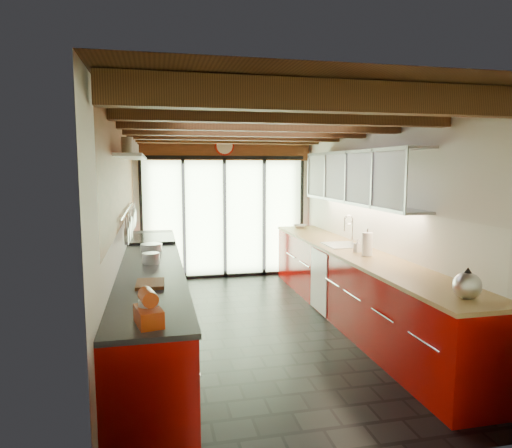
# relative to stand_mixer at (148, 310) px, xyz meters

# --- Properties ---
(ground) EXTENTS (5.50, 5.50, 0.00)m
(ground) POSITION_rel_stand_mixer_xyz_m (1.27, 2.24, -1.02)
(ground) COLOR black
(ground) RESTS_ON ground
(room_shell) EXTENTS (5.50, 5.50, 5.50)m
(room_shell) POSITION_rel_stand_mixer_xyz_m (1.27, 2.24, 0.63)
(room_shell) COLOR silver
(room_shell) RESTS_ON ground
(ceiling_beams) EXTENTS (3.14, 5.06, 4.90)m
(ceiling_beams) POSITION_rel_stand_mixer_xyz_m (1.27, 2.62, 1.44)
(ceiling_beams) COLOR #593316
(ceiling_beams) RESTS_ON ground
(glass_door) EXTENTS (2.95, 0.10, 2.90)m
(glass_door) POSITION_rel_stand_mixer_xyz_m (1.27, 4.94, 0.64)
(glass_door) COLOR #C6EAAD
(glass_door) RESTS_ON ground
(left_counter) EXTENTS (0.68, 5.00, 0.92)m
(left_counter) POSITION_rel_stand_mixer_xyz_m (-0.01, 2.24, -0.56)
(left_counter) COLOR #930703
(left_counter) RESTS_ON ground
(range_stove) EXTENTS (0.66, 0.90, 0.97)m
(range_stove) POSITION_rel_stand_mixer_xyz_m (-0.01, 3.69, -0.55)
(range_stove) COLOR silver
(range_stove) RESTS_ON ground
(right_counter) EXTENTS (0.68, 5.00, 0.92)m
(right_counter) POSITION_rel_stand_mixer_xyz_m (2.54, 2.24, -0.56)
(right_counter) COLOR #930703
(right_counter) RESTS_ON ground
(sink_assembly) EXTENTS (0.45, 0.52, 0.43)m
(sink_assembly) POSITION_rel_stand_mixer_xyz_m (2.56, 2.64, -0.06)
(sink_assembly) COLOR silver
(sink_assembly) RESTS_ON right_counter
(upper_cabinets_right) EXTENTS (0.34, 3.00, 3.00)m
(upper_cabinets_right) POSITION_rel_stand_mixer_xyz_m (2.70, 2.54, 0.83)
(upper_cabinets_right) COLOR silver
(upper_cabinets_right) RESTS_ON ground
(left_wall_fixtures) EXTENTS (0.28, 2.60, 0.96)m
(left_wall_fixtures) POSITION_rel_stand_mixer_xyz_m (-0.20, 2.54, 0.76)
(left_wall_fixtures) COLOR silver
(left_wall_fixtures) RESTS_ON ground
(stand_mixer) EXTENTS (0.21, 0.31, 0.25)m
(stand_mixer) POSITION_rel_stand_mixer_xyz_m (0.00, 0.00, 0.00)
(stand_mixer) COLOR #C13A0F
(stand_mixer) RESTS_ON left_counter
(pot_large) EXTENTS (0.24, 0.24, 0.12)m
(pot_large) POSITION_rel_stand_mixer_xyz_m (0.00, 2.01, -0.04)
(pot_large) COLOR silver
(pot_large) RESTS_ON left_counter
(pot_small) EXTENTS (0.33, 0.33, 0.10)m
(pot_small) POSITION_rel_stand_mixer_xyz_m (0.00, 2.74, -0.05)
(pot_small) COLOR silver
(pot_small) RESTS_ON left_counter
(cutting_board) EXTENTS (0.26, 0.36, 0.03)m
(cutting_board) POSITION_rel_stand_mixer_xyz_m (0.00, 1.05, -0.08)
(cutting_board) COLOR brown
(cutting_board) RESTS_ON left_counter
(kettle) EXTENTS (0.30, 0.32, 0.27)m
(kettle) POSITION_rel_stand_mixer_xyz_m (2.54, 0.08, 0.02)
(kettle) COLOR silver
(kettle) RESTS_ON right_counter
(paper_towel) EXTENTS (0.15, 0.15, 0.34)m
(paper_towel) POSITION_rel_stand_mixer_xyz_m (2.54, 1.89, 0.04)
(paper_towel) COLOR white
(paper_towel) RESTS_ON right_counter
(soap_bottle) EXTENTS (0.09, 0.09, 0.17)m
(soap_bottle) POSITION_rel_stand_mixer_xyz_m (2.54, 2.15, -0.02)
(soap_bottle) COLOR silver
(soap_bottle) RESTS_ON right_counter
(bowl) EXTENTS (0.31, 0.31, 0.06)m
(bowl) POSITION_rel_stand_mixer_xyz_m (2.54, 4.49, -0.07)
(bowl) COLOR silver
(bowl) RESTS_ON right_counter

